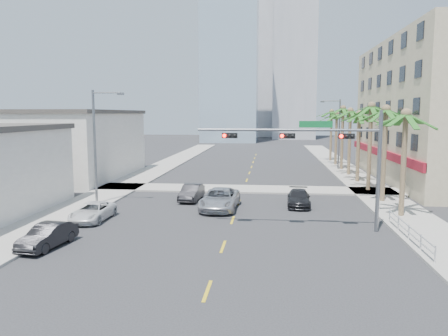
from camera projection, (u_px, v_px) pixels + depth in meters
name	position (u px, v px, depth m)	size (l,w,h in m)	color
ground	(214.00, 273.00, 19.75)	(260.00, 260.00, 0.00)	#262628
sidewalk_right	(379.00, 195.00, 38.22)	(4.00, 120.00, 0.15)	gray
sidewalk_left	(114.00, 190.00, 40.73)	(4.00, 120.00, 0.15)	gray
sidewalk_cross	(243.00, 189.00, 41.45)	(80.00, 4.00, 0.15)	gray
building_left_far	(74.00, 146.00, 48.97)	(11.00, 18.00, 7.20)	beige
tower_far_left	(230.00, 48.00, 111.37)	(14.00, 14.00, 48.00)	#99B2C6
tower_far_right	(295.00, 33.00, 123.66)	(12.00, 12.00, 60.00)	#ADADB2
tower_far_center	(254.00, 71.00, 140.83)	(16.00, 16.00, 42.00)	#ADADB2
traffic_signal_mast	(325.00, 149.00, 26.37)	(11.12, 0.54, 7.20)	slate
palm_tree_0	(406.00, 115.00, 29.50)	(4.80, 4.80, 7.80)	brown
palm_tree_1	(386.00, 111.00, 34.59)	(4.80, 4.80, 8.16)	brown
palm_tree_2	(371.00, 107.00, 39.68)	(4.80, 4.80, 8.52)	brown
palm_tree_3	(360.00, 115.00, 44.90)	(4.80, 4.80, 7.80)	brown
palm_tree_4	(350.00, 112.00, 49.99)	(4.80, 4.80, 8.16)	brown
palm_tree_5	(343.00, 109.00, 55.08)	(4.80, 4.80, 8.52)	brown
palm_tree_6	(337.00, 115.00, 60.29)	(4.80, 4.80, 7.80)	brown
palm_tree_7	(332.00, 112.00, 65.38)	(4.80, 4.80, 8.16)	brown
streetlight_left	(97.00, 141.00, 34.09)	(2.55, 0.25, 9.00)	slate
streetlight_right	(338.00, 131.00, 55.48)	(2.55, 0.25, 9.00)	slate
guardrail	(409.00, 230.00, 24.51)	(0.08, 8.08, 1.00)	silver
car_parked_mid	(48.00, 236.00, 23.50)	(1.36, 3.90, 1.29)	black
car_parked_far	(93.00, 212.00, 29.45)	(2.01, 4.36, 1.21)	silver
car_lane_left	(192.00, 193.00, 36.30)	(1.41, 4.05, 1.33)	black
car_lane_center	(220.00, 199.00, 32.92)	(2.59, 5.63, 1.56)	silver
car_lane_right	(299.00, 198.00, 34.08)	(1.76, 4.33, 1.26)	black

